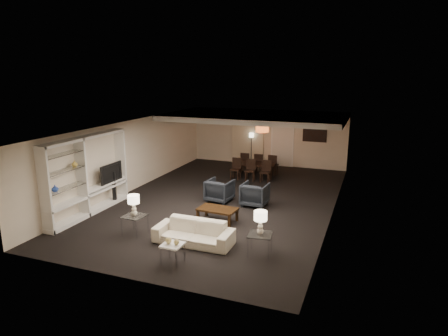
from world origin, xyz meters
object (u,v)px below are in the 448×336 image
at_px(sofa, 194,232).
at_px(side_table_right, 260,244).
at_px(pendant_light, 262,129).
at_px(vase_amber, 74,164).
at_px(vase_blue, 55,188).
at_px(chair_fl, 246,162).
at_px(chair_fr, 273,164).
at_px(floor_speaker, 114,188).
at_px(armchair_right, 255,194).
at_px(dining_table, 255,170).
at_px(television, 109,173).
at_px(chair_nm, 250,170).
at_px(chair_nr, 265,172).
at_px(marble_table, 173,253).
at_px(side_table_left, 135,225).
at_px(coffee_table, 218,215).
at_px(table_lamp_right, 260,223).
at_px(chair_nl, 236,169).
at_px(table_lamp_left, 134,205).
at_px(floor_lamp, 251,149).
at_px(armchair_left, 220,190).
at_px(chair_fm, 259,163).

height_order(sofa, side_table_right, sofa).
xyz_separation_m(pendant_light, vase_amber, (-3.61, -6.60, -0.27)).
relative_size(vase_blue, chair_fl, 0.22).
xyz_separation_m(vase_amber, chair_fr, (4.01, 7.00, -1.23)).
distance_m(vase_blue, floor_speaker, 2.45).
distance_m(armchair_right, dining_table, 3.53).
bearing_deg(chair_fl, dining_table, 127.56).
distance_m(television, chair_nm, 5.47).
bearing_deg(vase_amber, chair_nr, 54.86).
bearing_deg(television, chair_nm, -38.47).
height_order(side_table_right, marble_table, side_table_right).
distance_m(pendant_light, chair_fr, 1.60).
height_order(side_table_left, dining_table, dining_table).
distance_m(coffee_table, floor_speaker, 3.73).
distance_m(vase_amber, chair_nr, 7.07).
bearing_deg(chair_nr, table_lamp_right, -76.91).
bearing_deg(armchair_right, table_lamp_right, 111.16).
bearing_deg(television, side_table_left, -130.60).
distance_m(side_table_left, chair_nl, 6.08).
height_order(table_lamp_left, floor_speaker, table_lamp_left).
distance_m(sofa, vase_amber, 4.06).
bearing_deg(side_table_left, armchair_right, 55.12).
relative_size(pendant_light, table_lamp_left, 0.93).
distance_m(coffee_table, table_lamp_left, 2.41).
xyz_separation_m(armchair_right, floor_lamp, (-1.75, 5.34, 0.36)).
relative_size(armchair_left, table_lamp_left, 1.44).
relative_size(vase_amber, floor_speaker, 0.17).
xyz_separation_m(sofa, chair_fl, (-1.00, 7.34, 0.13)).
bearing_deg(vase_blue, armchair_right, 40.49).
height_order(vase_amber, chair_nl, vase_amber).
relative_size(television, floor_speaker, 0.97).
relative_size(chair_nl, chair_nm, 1.00).
bearing_deg(vase_amber, side_table_right, -3.53).
distance_m(coffee_table, table_lamp_right, 2.41).
height_order(floor_speaker, dining_table, floor_speaker).
bearing_deg(floor_lamp, chair_fr, -43.89).
relative_size(pendant_light, marble_table, 1.15).
distance_m(side_table_right, dining_table, 7.01).
height_order(side_table_right, chair_nr, chair_nr).
distance_m(chair_fr, floor_lamp, 1.90).
xyz_separation_m(sofa, side_table_left, (-1.70, 0.00, -0.04)).
relative_size(side_table_right, marble_table, 1.20).
height_order(armchair_left, chair_fl, chair_fl).
distance_m(vase_amber, floor_lamp, 8.76).
height_order(armchair_right, chair_fm, chair_fm).
xyz_separation_m(armchair_left, chair_nr, (0.80, 2.74, 0.05)).
relative_size(dining_table, chair_fl, 1.92).
xyz_separation_m(marble_table, floor_speaker, (-3.70, 3.00, 0.30)).
bearing_deg(armchair_right, chair_nm, -67.21).
bearing_deg(side_table_left, coffee_table, 43.26).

